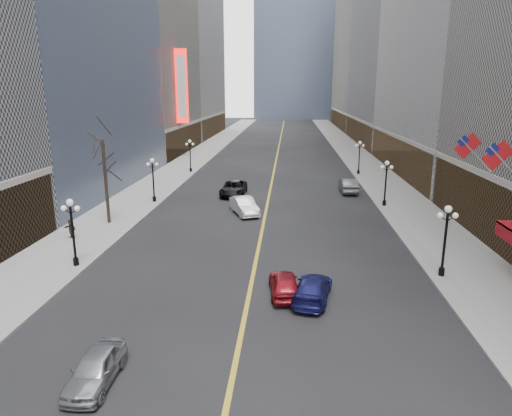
% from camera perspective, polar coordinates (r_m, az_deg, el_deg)
% --- Properties ---
extents(sidewalk_east, '(6.00, 230.00, 0.15)m').
position_cam_1_polar(sidewalk_east, '(69.32, 14.00, 4.68)').
color(sidewalk_east, gray).
rests_on(sidewalk_east, ground).
extents(sidewalk_west, '(6.00, 230.00, 0.15)m').
position_cam_1_polar(sidewalk_west, '(70.18, -9.23, 5.04)').
color(sidewalk_west, gray).
rests_on(sidewalk_west, ground).
extents(lane_line, '(0.25, 200.00, 0.02)m').
position_cam_1_polar(lane_line, '(78.22, 2.56, 6.13)').
color(lane_line, gold).
rests_on(lane_line, ground).
extents(bldg_east_c, '(26.60, 40.60, 48.80)m').
position_cam_1_polar(bldg_east_c, '(107.77, 20.38, 20.48)').
color(bldg_east_c, gray).
rests_on(bldg_east_c, ground).
extents(bldg_east_d, '(26.60, 46.60, 62.80)m').
position_cam_1_polar(bldg_east_d, '(150.27, 15.91, 21.56)').
color(bldg_east_d, gray).
rests_on(bldg_east_d, ground).
extents(bldg_west_c, '(26.60, 30.60, 50.80)m').
position_cam_1_polar(bldg_west_c, '(91.28, -17.84, 22.56)').
color(bldg_west_c, gray).
rests_on(bldg_west_c, ground).
extents(streetlamp_east_1, '(1.26, 0.44, 4.52)m').
position_cam_1_polar(streetlamp_east_1, '(30.23, 22.63, -2.96)').
color(streetlamp_east_1, black).
rests_on(streetlamp_east_1, sidewalk_east).
extents(streetlamp_east_2, '(1.26, 0.44, 4.52)m').
position_cam_1_polar(streetlamp_east_2, '(47.14, 15.94, 3.57)').
color(streetlamp_east_2, black).
rests_on(streetlamp_east_2, sidewalk_east).
extents(streetlamp_east_3, '(1.26, 0.44, 4.52)m').
position_cam_1_polar(streetlamp_east_3, '(64.65, 12.80, 6.61)').
color(streetlamp_east_3, black).
rests_on(streetlamp_east_3, sidewalk_east).
extents(streetlamp_west_1, '(1.26, 0.44, 4.52)m').
position_cam_1_polar(streetlamp_west_1, '(31.86, -21.99, -2.04)').
color(streetlamp_west_1, black).
rests_on(streetlamp_west_1, sidewalk_west).
extents(streetlamp_west_2, '(1.26, 0.44, 4.52)m').
position_cam_1_polar(streetlamp_west_2, '(48.20, -12.75, 4.01)').
color(streetlamp_west_2, black).
rests_on(streetlamp_west_2, sidewalk_west).
extents(streetlamp_west_3, '(1.26, 0.44, 4.52)m').
position_cam_1_polar(streetlamp_west_3, '(65.42, -8.24, 6.91)').
color(streetlamp_west_3, black).
rests_on(streetlamp_west_3, sidewalk_west).
extents(flag_4, '(2.87, 0.12, 2.87)m').
position_cam_1_polar(flag_4, '(32.43, 28.22, 5.52)').
color(flag_4, '#B2B2B7').
rests_on(flag_4, ground).
extents(flag_5, '(2.87, 0.12, 2.87)m').
position_cam_1_polar(flag_5, '(37.02, 25.16, 6.78)').
color(flag_5, '#B2B2B7').
rests_on(flag_5, ground).
extents(theatre_marquee, '(2.00, 0.55, 12.00)m').
position_cam_1_polar(theatre_marquee, '(79.43, -9.26, 14.77)').
color(theatre_marquee, red).
rests_on(theatre_marquee, ground).
extents(tree_west_far, '(3.60, 3.60, 7.92)m').
position_cam_1_polar(tree_west_far, '(40.83, -18.53, 6.51)').
color(tree_west_far, '#2D231C').
rests_on(tree_west_far, sidewalk_west).
extents(car_nb_near, '(1.59, 3.88, 1.32)m').
position_cam_1_polar(car_nb_near, '(20.27, -19.43, -18.40)').
color(car_nb_near, '#9DA0A4').
rests_on(car_nb_near, ground).
extents(car_nb_mid, '(3.40, 5.12, 1.60)m').
position_cam_1_polar(car_nb_mid, '(43.11, -1.48, 0.28)').
color(car_nb_mid, silver).
rests_on(car_nb_mid, ground).
extents(car_nb_far, '(2.69, 5.71, 1.58)m').
position_cam_1_polar(car_nb_far, '(50.90, -2.81, 2.47)').
color(car_nb_far, black).
rests_on(car_nb_far, ground).
extents(car_sb_near, '(2.68, 4.84, 1.33)m').
position_cam_1_polar(car_sb_near, '(26.04, 7.09, -9.94)').
color(car_sb_near, '#161754').
rests_on(car_sb_near, ground).
extents(car_sb_mid, '(2.00, 4.14, 1.36)m').
position_cam_1_polar(car_sb_mid, '(26.45, 3.54, -9.42)').
color(car_sb_mid, maroon).
rests_on(car_sb_mid, ground).
extents(car_sb_far, '(1.78, 4.94, 1.62)m').
position_cam_1_polar(car_sb_far, '(53.40, 11.47, 2.79)').
color(car_sb_far, '#505559').
rests_on(car_sb_far, ground).
extents(ped_west_far, '(1.43, 1.05, 1.52)m').
position_cam_1_polar(ped_west_far, '(38.42, -22.11, -2.42)').
color(ped_west_far, '#2E2419').
rests_on(ped_west_far, sidewalk_west).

